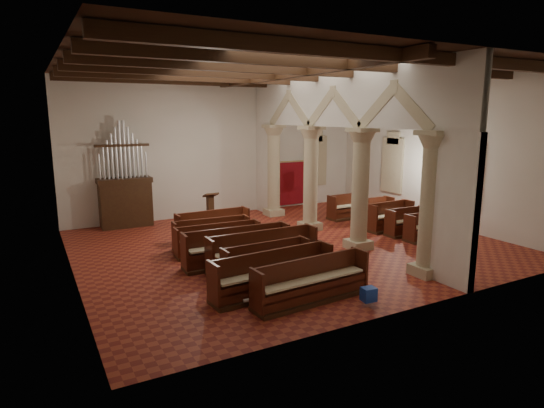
{
  "coord_description": "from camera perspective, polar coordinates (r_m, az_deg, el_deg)",
  "views": [
    {
      "loc": [
        -7.89,
        -13.21,
        4.45
      ],
      "look_at": [
        -0.46,
        0.5,
        1.41
      ],
      "focal_mm": 30.0,
      "sensor_mm": 36.0,
      "label": 1
    }
  ],
  "objects": [
    {
      "name": "aisle_pew_2",
      "position": [
        18.57,
        14.58,
        -2.02
      ],
      "size": [
        2.11,
        0.86,
        1.11
      ],
      "rotation": [
        0.0,
        0.0,
        0.06
      ],
      "color": "#352311",
      "rests_on": "floor"
    },
    {
      "name": "nave_pew_2",
      "position": [
        12.83,
        -0.68,
        -7.76
      ],
      "size": [
        2.62,
        0.74,
        0.97
      ],
      "rotation": [
        0.0,
        0.0,
        0.04
      ],
      "color": "#352311",
      "rests_on": "floor"
    },
    {
      "name": "window_right_a",
      "position": [
        19.06,
        23.18,
        3.35
      ],
      "size": [
        0.03,
        1.0,
        2.2
      ],
      "primitive_type": "cube",
      "color": "#377D5C",
      "rests_on": "wall_right"
    },
    {
      "name": "window_right_b",
      "position": [
        21.75,
        14.93,
        4.71
      ],
      "size": [
        0.03,
        1.0,
        2.2
      ],
      "primitive_type": "cube",
      "color": "#377D5C",
      "rests_on": "wall_right"
    },
    {
      "name": "lectern",
      "position": [
        18.9,
        -7.73,
        -0.93
      ],
      "size": [
        0.57,
        0.58,
        1.39
      ],
      "rotation": [
        0.0,
        0.0,
        0.04
      ],
      "color": "#371D11",
      "rests_on": "floor"
    },
    {
      "name": "wall_back",
      "position": [
        20.82,
        -6.17,
        6.96
      ],
      "size": [
        14.0,
        0.02,
        6.0
      ],
      "primitive_type": "cube",
      "color": "silver",
      "rests_on": "floor"
    },
    {
      "name": "nave_pew_7",
      "position": [
        16.83,
        -7.39,
        -3.2
      ],
      "size": [
        2.77,
        0.79,
        1.05
      ],
      "rotation": [
        0.0,
        0.0,
        0.03
      ],
      "color": "#352311",
      "rests_on": "floor"
    },
    {
      "name": "nave_pew_1",
      "position": [
        11.67,
        0.19,
        -9.5
      ],
      "size": [
        3.43,
        0.95,
        1.1
      ],
      "rotation": [
        0.0,
        0.0,
        0.07
      ],
      "color": "#352311",
      "rests_on": "floor"
    },
    {
      "name": "nave_pew_4",
      "position": [
        13.91,
        -4.4,
        -6.07
      ],
      "size": [
        3.35,
        0.88,
        1.13
      ],
      "rotation": [
        0.0,
        0.0,
        -0.04
      ],
      "color": "#352311",
      "rests_on": "floor"
    },
    {
      "name": "aisle_pew_1",
      "position": [
        17.97,
        16.6,
        -2.64
      ],
      "size": [
        1.75,
        0.74,
        1.03
      ],
      "rotation": [
        0.0,
        0.0,
        -0.03
      ],
      "color": "#352311",
      "rests_on": "floor"
    },
    {
      "name": "ceiling",
      "position": [
        15.47,
        2.47,
        16.75
      ],
      "size": [
        14.0,
        14.0,
        0.0
      ],
      "primitive_type": "plane",
      "rotation": [
        3.14,
        0.0,
        0.0
      ],
      "color": "#331C11",
      "rests_on": "wall_back"
    },
    {
      "name": "hymnal_box_c",
      "position": [
        15.84,
        2.4,
        -4.36
      ],
      "size": [
        0.33,
        0.27,
        0.31
      ],
      "primitive_type": "cube",
      "rotation": [
        0.0,
        0.0,
        -0.08
      ],
      "color": "#163A98",
      "rests_on": "floor"
    },
    {
      "name": "hymnal_box_a",
      "position": [
        11.28,
        12.03,
        -11.01
      ],
      "size": [
        0.36,
        0.3,
        0.33
      ],
      "primitive_type": "cube",
      "rotation": [
        0.0,
        0.0,
        -0.1
      ],
      "color": "navy",
      "rests_on": "floor"
    },
    {
      "name": "arcade",
      "position": [
        16.41,
        7.85,
        7.81
      ],
      "size": [
        0.9,
        11.9,
        6.0
      ],
      "color": "tan",
      "rests_on": "floor"
    },
    {
      "name": "nave_pew_0",
      "position": [
        11.27,
        5.03,
        -10.37
      ],
      "size": [
        3.21,
        0.92,
        1.06
      ],
      "rotation": [
        0.0,
        0.0,
        0.07
      ],
      "color": "#352311",
      "rests_on": "floor"
    },
    {
      "name": "tube_heater_a",
      "position": [
        10.91,
        1.88,
        -12.16
      ],
      "size": [
        0.95,
        0.49,
        0.1
      ],
      "primitive_type": "cylinder",
      "rotation": [
        0.0,
        1.57,
        0.41
      ],
      "color": "white",
      "rests_on": "floor"
    },
    {
      "name": "dossal_curtain",
      "position": [
        22.51,
        2.28,
        2.62
      ],
      "size": [
        1.8,
        0.07,
        2.17
      ],
      "color": "maroon",
      "rests_on": "floor"
    },
    {
      "name": "wall_left",
      "position": [
        13.32,
        -24.51,
        3.77
      ],
      "size": [
        0.02,
        12.0,
        6.0
      ],
      "primitive_type": "cube",
      "color": "silver",
      "rests_on": "floor"
    },
    {
      "name": "ceiling_beams",
      "position": [
        15.45,
        2.47,
        16.09
      ],
      "size": [
        13.8,
        11.8,
        0.3
      ],
      "primitive_type": null,
      "color": "#352311",
      "rests_on": "wall_back"
    },
    {
      "name": "hymnal_box_b",
      "position": [
        12.59,
        4.25,
        -8.35
      ],
      "size": [
        0.43,
        0.38,
        0.37
      ],
      "primitive_type": "cube",
      "rotation": [
        0.0,
        0.0,
        -0.24
      ],
      "color": "navy",
      "rests_on": "floor"
    },
    {
      "name": "wall_front",
      "position": [
        10.79,
        18.94,
        2.69
      ],
      "size": [
        14.0,
        0.02,
        6.0
      ],
      "primitive_type": "cube",
      "color": "silver",
      "rests_on": "floor"
    },
    {
      "name": "tube_heater_b",
      "position": [
        11.09,
        -1.42,
        -11.76
      ],
      "size": [
        0.87,
        0.21,
        0.09
      ],
      "primitive_type": "cylinder",
      "rotation": [
        0.0,
        1.57,
        -0.15
      ],
      "color": "silver",
      "rests_on": "floor"
    },
    {
      "name": "nave_pew_3",
      "position": [
        13.49,
        -1.09,
        -6.6
      ],
      "size": [
        3.41,
        0.76,
        1.12
      ],
      "rotation": [
        0.0,
        0.0,
        -0.0
      ],
      "color": "#352311",
      "rests_on": "floor"
    },
    {
      "name": "floor",
      "position": [
        16.02,
        2.3,
        -5.12
      ],
      "size": [
        14.0,
        14.0,
        0.0
      ],
      "primitive_type": "plane",
      "color": "maroon",
      "rests_on": "ground"
    },
    {
      "name": "nave_pew_6",
      "position": [
        15.69,
        -7.55,
        -4.29
      ],
      "size": [
        2.65,
        0.83,
        1.01
      ],
      "rotation": [
        0.0,
        0.0,
        -0.06
      ],
      "color": "#352311",
      "rests_on": "floor"
    },
    {
      "name": "aisle_pew_4",
      "position": [
        20.24,
        9.4,
        -0.78
      ],
      "size": [
        1.82,
        0.8,
        1.07
      ],
      "rotation": [
        0.0,
        0.0,
        0.05
      ],
      "color": "#352311",
      "rests_on": "floor"
    },
    {
      "name": "nave_pew_5",
      "position": [
        15.07,
        -6.76,
        -4.97
      ],
      "size": [
        2.86,
        0.77,
        0.98
      ],
      "rotation": [
        0.0,
        0.0,
        -0.04
      ],
      "color": "#352311",
      "rests_on": "floor"
    },
    {
      "name": "pipe_organ",
      "position": [
        19.27,
        -17.96,
        1.28
      ],
      "size": [
        2.1,
        0.85,
        4.4
      ],
      "color": "#352311",
      "rests_on": "floor"
    },
    {
      "name": "wall_right",
      "position": [
        19.96,
        20.02,
        6.19
      ],
      "size": [
        0.02,
        12.0,
        6.0
      ],
      "primitive_type": "cube",
      "color": "silver",
      "rests_on": "floor"
    },
    {
      "name": "aisle_pew_0",
      "position": [
        17.42,
        18.76,
        -3.22
      ],
      "size": [
        1.68,
        0.7,
        1.01
      ],
      "rotation": [
        0.0,
        0.0,
        -0.02
      ],
      "color": "#352311",
      "rests_on": "floor"
    },
    {
      "name": "aisle_pew_3",
      "position": [
        19.62,
        12.63,
        -1.3
      ],
      "size": [
        1.8,
        0.74,
        1.05
      ],
      "rotation": [
        0.0,
        0.0,
        0.02
      ],
      "color": "#352311",
      "rests_on": "floor"
    },
    {
      "name": "window_back",
      "position": [
        23.23,
        5.42,
        5.41
      ],
      "size": [
        1.0,
        0.03,
        2.2
      ],
      "primitive_type": "cube",
      "color": "#377D5C",
      "rests_on": "wall_back"
    },
    {
      "name": "processional_banner",
      "position": [
        21.69,
        4.91,
        1.15
      ],
      "size": [
        0.45,
        0.58,
        2.05
      ],
      "rotation": [
        0.0,
        0.0,
        0.32
      ],
      "color": "#352311",
      "rests_on": "floor"
    }
  ]
}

